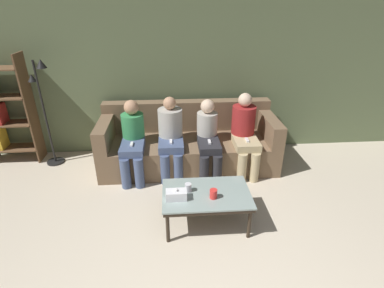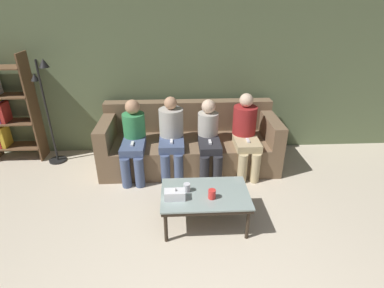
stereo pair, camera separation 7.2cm
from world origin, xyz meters
TOP-DOWN VIEW (x-y plane):
  - wall_back at (0.00, 3.59)m, footprint 12.00×0.06m
  - couch at (0.00, 3.05)m, footprint 2.58×0.96m
  - coffee_table at (0.11, 1.65)m, footprint 0.96×0.63m
  - cup_near_left at (0.17, 1.55)m, footprint 0.08×0.08m
  - cup_near_right at (-0.09, 1.69)m, footprint 0.07×0.07m
  - tissue_box at (-0.22, 1.56)m, footprint 0.22×0.12m
  - standing_lamp at (-2.07, 3.22)m, footprint 0.31×0.26m
  - seated_person_left_end at (-0.79, 2.80)m, footprint 0.31×0.72m
  - seated_person_mid_left at (-0.26, 2.83)m, footprint 0.34×0.66m
  - seated_person_mid_right at (0.26, 2.79)m, footprint 0.31×0.71m
  - seated_person_right_end at (0.79, 2.82)m, footprint 0.34×0.70m

SIDE VIEW (x-z plane):
  - couch at x=0.00m, z-range -0.13..0.78m
  - coffee_table at x=0.11m, z-range 0.17..0.58m
  - cup_near_right at x=-0.09m, z-range 0.41..0.51m
  - tissue_box at x=-0.22m, z-range 0.40..0.53m
  - cup_near_left at x=0.17m, z-range 0.41..0.52m
  - seated_person_mid_right at x=0.26m, z-range 0.03..1.09m
  - seated_person_left_end at x=-0.79m, z-range 0.04..1.11m
  - seated_person_mid_left at x=-0.26m, z-range 0.04..1.15m
  - seated_person_right_end at x=0.79m, z-range 0.04..1.18m
  - standing_lamp at x=-2.07m, z-range 0.18..1.77m
  - wall_back at x=0.00m, z-range 0.00..2.60m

